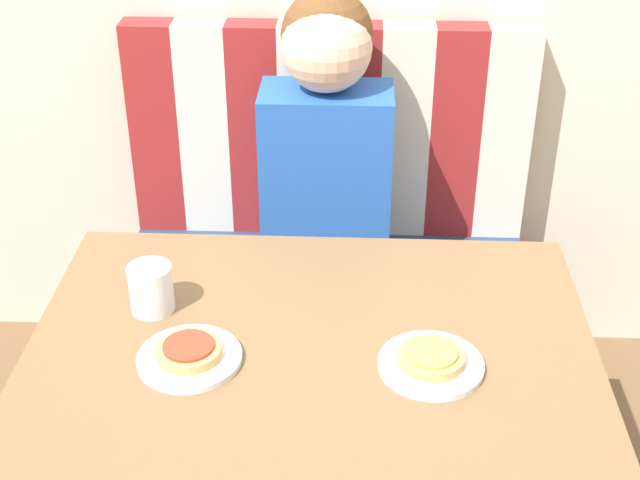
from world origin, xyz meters
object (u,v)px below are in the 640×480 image
pizza_left (189,350)px  plate_left (190,358)px  pizza_right (431,357)px  drinking_cup (151,288)px  person (326,130)px  plate_right (431,365)px

pizza_left → plate_left: bearing=180.0°
plate_left → pizza_right: bearing=0.0°
pizza_right → drinking_cup: drinking_cup is taller
person → plate_right: person is taller
drinking_cup → person: bearing=63.2°
plate_left → drinking_cup: size_ratio=1.96×
pizza_right → pizza_left: bearing=180.0°
plate_right → pizza_left: size_ratio=1.60×
person → plate_right: (0.21, -0.76, -0.10)m
pizza_left → plate_right: bearing=0.0°
person → pizza_left: (-0.21, -0.76, -0.09)m
plate_right → pizza_right: bearing=180.0°
plate_right → drinking_cup: bearing=163.5°
plate_right → person: bearing=105.5°
pizza_right → drinking_cup: bearing=163.5°
pizza_right → drinking_cup: (-0.52, 0.15, 0.02)m
person → plate_left: 0.80m
pizza_right → plate_left: bearing=180.0°
plate_left → plate_right: (0.42, 0.00, 0.00)m
plate_right → drinking_cup: size_ratio=1.96×
plate_left → plate_right: same height
pizza_left → pizza_right: same height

